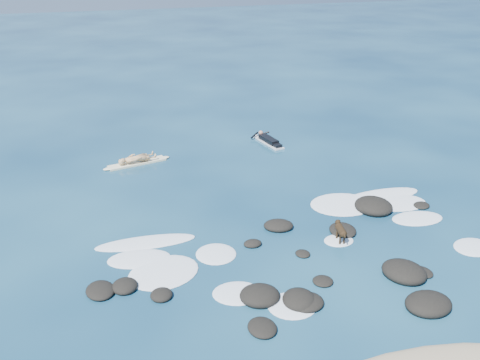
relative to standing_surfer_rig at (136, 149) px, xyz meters
name	(u,v)px	position (x,y,z in m)	size (l,w,h in m)	color
ground	(293,243)	(4.23, -9.38, -0.77)	(160.00, 160.00, 0.00)	#0A2642
reef_rocks	(333,261)	(4.95, -11.05, -0.65)	(13.96, 7.59, 0.61)	black
breaking_foam	(301,233)	(4.80, -8.80, -0.76)	(13.86, 7.59, 0.12)	white
standing_surfer_rig	(136,149)	(0.00, 0.00, 0.00)	(3.39, 1.20, 1.94)	#EEE9BE
paddling_surfer_rig	(268,140)	(7.18, 0.84, -0.61)	(1.22, 2.69, 0.46)	silver
dog	(341,230)	(5.87, -9.80, -0.29)	(0.43, 1.13, 0.72)	black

